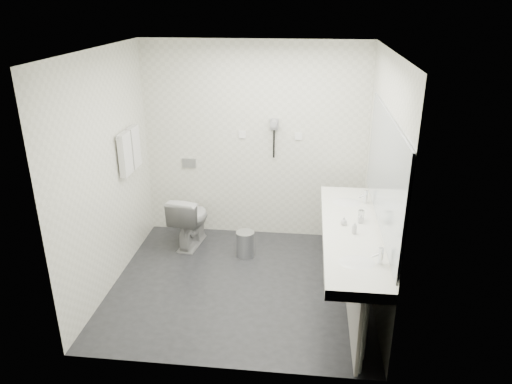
# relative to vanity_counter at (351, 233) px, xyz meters

# --- Properties ---
(floor) EXTENTS (2.80, 2.80, 0.00)m
(floor) POSITION_rel_vanity_counter_xyz_m (-1.12, 0.20, -0.80)
(floor) COLOR #222327
(floor) RESTS_ON ground
(ceiling) EXTENTS (2.80, 2.80, 0.00)m
(ceiling) POSITION_rel_vanity_counter_xyz_m (-1.12, 0.20, 1.70)
(ceiling) COLOR white
(ceiling) RESTS_ON wall_back
(wall_back) EXTENTS (2.80, 0.00, 2.80)m
(wall_back) POSITION_rel_vanity_counter_xyz_m (-1.12, 1.50, 0.45)
(wall_back) COLOR white
(wall_back) RESTS_ON floor
(wall_front) EXTENTS (2.80, 0.00, 2.80)m
(wall_front) POSITION_rel_vanity_counter_xyz_m (-1.12, -1.10, 0.45)
(wall_front) COLOR white
(wall_front) RESTS_ON floor
(wall_left) EXTENTS (0.00, 2.60, 2.60)m
(wall_left) POSITION_rel_vanity_counter_xyz_m (-2.52, 0.20, 0.45)
(wall_left) COLOR white
(wall_left) RESTS_ON floor
(wall_right) EXTENTS (0.00, 2.60, 2.60)m
(wall_right) POSITION_rel_vanity_counter_xyz_m (0.27, 0.20, 0.45)
(wall_right) COLOR white
(wall_right) RESTS_ON floor
(vanity_counter) EXTENTS (0.55, 2.20, 0.10)m
(vanity_counter) POSITION_rel_vanity_counter_xyz_m (0.00, 0.00, 0.00)
(vanity_counter) COLOR white
(vanity_counter) RESTS_ON floor
(vanity_panel) EXTENTS (0.03, 2.15, 0.75)m
(vanity_panel) POSITION_rel_vanity_counter_xyz_m (0.02, 0.00, -0.42)
(vanity_panel) COLOR #9B9793
(vanity_panel) RESTS_ON floor
(vanity_post_near) EXTENTS (0.06, 0.06, 0.75)m
(vanity_post_near) POSITION_rel_vanity_counter_xyz_m (0.05, -1.04, -0.42)
(vanity_post_near) COLOR silver
(vanity_post_near) RESTS_ON floor
(vanity_post_far) EXTENTS (0.06, 0.06, 0.75)m
(vanity_post_far) POSITION_rel_vanity_counter_xyz_m (0.05, 1.04, -0.42)
(vanity_post_far) COLOR silver
(vanity_post_far) RESTS_ON floor
(mirror) EXTENTS (0.02, 2.20, 1.05)m
(mirror) POSITION_rel_vanity_counter_xyz_m (0.26, 0.00, 0.65)
(mirror) COLOR #B2BCC6
(mirror) RESTS_ON wall_right
(basin_near) EXTENTS (0.40, 0.31, 0.05)m
(basin_near) POSITION_rel_vanity_counter_xyz_m (0.00, -0.65, 0.04)
(basin_near) COLOR white
(basin_near) RESTS_ON vanity_counter
(basin_far) EXTENTS (0.40, 0.31, 0.05)m
(basin_far) POSITION_rel_vanity_counter_xyz_m (0.00, 0.65, 0.04)
(basin_far) COLOR white
(basin_far) RESTS_ON vanity_counter
(faucet_near) EXTENTS (0.04, 0.04, 0.15)m
(faucet_near) POSITION_rel_vanity_counter_xyz_m (0.19, -0.65, 0.12)
(faucet_near) COLOR silver
(faucet_near) RESTS_ON vanity_counter
(faucet_far) EXTENTS (0.04, 0.04, 0.15)m
(faucet_far) POSITION_rel_vanity_counter_xyz_m (0.19, 0.65, 0.12)
(faucet_far) COLOR silver
(faucet_far) RESTS_ON vanity_counter
(soap_bottle_a) EXTENTS (0.05, 0.05, 0.10)m
(soap_bottle_a) POSITION_rel_vanity_counter_xyz_m (0.10, 0.14, 0.10)
(soap_bottle_a) COLOR beige
(soap_bottle_a) RESTS_ON vanity_counter
(soap_bottle_b) EXTENTS (0.09, 0.09, 0.08)m
(soap_bottle_b) POSITION_rel_vanity_counter_xyz_m (-0.07, 0.08, 0.09)
(soap_bottle_b) COLOR beige
(soap_bottle_b) RESTS_ON vanity_counter
(soap_bottle_c) EXTENTS (0.05, 0.05, 0.12)m
(soap_bottle_c) POSITION_rel_vanity_counter_xyz_m (0.02, -0.11, 0.11)
(soap_bottle_c) COLOR beige
(soap_bottle_c) RESTS_ON vanity_counter
(glass_left) EXTENTS (0.07, 0.07, 0.11)m
(glass_left) POSITION_rel_vanity_counter_xyz_m (0.11, 0.20, 0.11)
(glass_left) COLOR silver
(glass_left) RESTS_ON vanity_counter
(toilet) EXTENTS (0.47, 0.72, 0.68)m
(toilet) POSITION_rel_vanity_counter_xyz_m (-1.89, 1.07, -0.46)
(toilet) COLOR white
(toilet) RESTS_ON floor
(flush_plate) EXTENTS (0.18, 0.02, 0.12)m
(flush_plate) POSITION_rel_vanity_counter_xyz_m (-1.98, 1.49, 0.15)
(flush_plate) COLOR #B2B5BA
(flush_plate) RESTS_ON wall_back
(pedal_bin) EXTENTS (0.24, 0.24, 0.31)m
(pedal_bin) POSITION_rel_vanity_counter_xyz_m (-1.16, 0.83, -0.65)
(pedal_bin) COLOR #B2B5BA
(pedal_bin) RESTS_ON floor
(bin_lid) EXTENTS (0.22, 0.22, 0.02)m
(bin_lid) POSITION_rel_vanity_counter_xyz_m (-1.16, 0.83, -0.48)
(bin_lid) COLOR #B2B5BA
(bin_lid) RESTS_ON pedal_bin
(towel_rail) EXTENTS (0.02, 0.62, 0.02)m
(towel_rail) POSITION_rel_vanity_counter_xyz_m (-2.47, 0.75, 0.75)
(towel_rail) COLOR silver
(towel_rail) RESTS_ON wall_left
(towel_near) EXTENTS (0.07, 0.24, 0.48)m
(towel_near) POSITION_rel_vanity_counter_xyz_m (-2.46, 0.61, 0.53)
(towel_near) COLOR white
(towel_near) RESTS_ON towel_rail
(towel_far) EXTENTS (0.07, 0.24, 0.48)m
(towel_far) POSITION_rel_vanity_counter_xyz_m (-2.46, 0.89, 0.53)
(towel_far) COLOR white
(towel_far) RESTS_ON towel_rail
(dryer_cradle) EXTENTS (0.10, 0.04, 0.14)m
(dryer_cradle) POSITION_rel_vanity_counter_xyz_m (-0.88, 1.47, 0.70)
(dryer_cradle) COLOR #9A9BA0
(dryer_cradle) RESTS_ON wall_back
(dryer_barrel) EXTENTS (0.08, 0.14, 0.08)m
(dryer_barrel) POSITION_rel_vanity_counter_xyz_m (-0.88, 1.40, 0.73)
(dryer_barrel) COLOR #9A9BA0
(dryer_barrel) RESTS_ON dryer_cradle
(dryer_cord) EXTENTS (0.02, 0.02, 0.35)m
(dryer_cord) POSITION_rel_vanity_counter_xyz_m (-0.88, 1.46, 0.45)
(dryer_cord) COLOR black
(dryer_cord) RESTS_ON dryer_cradle
(switch_plate_a) EXTENTS (0.09, 0.02, 0.09)m
(switch_plate_a) POSITION_rel_vanity_counter_xyz_m (-1.27, 1.49, 0.55)
(switch_plate_a) COLOR white
(switch_plate_a) RESTS_ON wall_back
(switch_plate_b) EXTENTS (0.09, 0.02, 0.09)m
(switch_plate_b) POSITION_rel_vanity_counter_xyz_m (-0.57, 1.49, 0.55)
(switch_plate_b) COLOR white
(switch_plate_b) RESTS_ON wall_back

